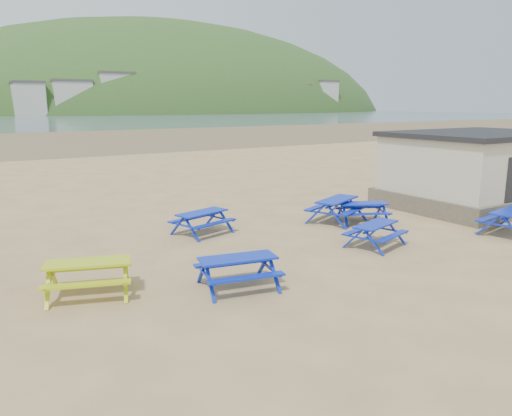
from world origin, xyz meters
TOP-DOWN VIEW (x-y plane):
  - ground at (0.00, 0.00)m, footprint 400.00×400.00m
  - wet_sand at (0.00, 55.00)m, footprint 400.00×400.00m
  - picnic_table_blue_a at (-1.66, 2.92)m, footprint 2.14×1.91m
  - picnic_table_blue_b at (4.10, 1.26)m, footprint 2.19×2.02m
  - picnic_table_blue_c at (3.35, 1.82)m, footprint 2.55×2.34m
  - picnic_table_blue_d at (-3.18, -2.10)m, footprint 2.08×1.80m
  - picnic_table_blue_e at (2.17, -1.30)m, footprint 2.05×1.83m
  - picnic_table_blue_f at (7.06, -2.73)m, footprint 2.24×1.93m
  - picnic_table_yellow at (-6.30, -0.64)m, footprint 2.30×2.07m
  - amenity_block at (10.50, 1.00)m, footprint 7.40×5.40m
  - headland_town at (90.00, 229.68)m, footprint 264.00×144.00m

SIDE VIEW (x-z plane):
  - headland_town at x=90.00m, z-range -63.91..44.09m
  - ground at x=0.00m, z-range 0.00..0.00m
  - wet_sand at x=0.00m, z-range 0.00..0.00m
  - picnic_table_blue_e at x=2.17m, z-range 0.00..0.72m
  - picnic_table_blue_b at x=4.10m, z-range 0.00..0.74m
  - picnic_table_blue_a at x=-1.66m, z-range 0.00..0.76m
  - picnic_table_blue_d at x=-3.18m, z-range 0.00..0.77m
  - picnic_table_yellow at x=-6.30m, z-range 0.00..0.80m
  - picnic_table_blue_f at x=7.06m, z-range 0.00..0.84m
  - picnic_table_blue_c at x=3.35m, z-range 0.00..0.87m
  - amenity_block at x=10.50m, z-range -0.01..3.14m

